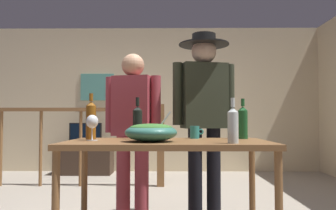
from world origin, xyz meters
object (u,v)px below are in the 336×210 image
Objects in this scene: salad_bowl at (151,131)px; tv_console at (86,161)px; framed_picture at (97,87)px; wine_glass at (92,123)px; flat_screen_tv at (86,133)px; wine_bottle_dark at (137,122)px; mug_teal at (195,132)px; person_standing_left at (133,123)px; wine_bottle_green at (243,122)px; serving_table at (168,151)px; wine_bottle_clear at (233,124)px; wine_bottle_amber at (91,120)px; stair_railing at (95,136)px; person_standing_right at (204,107)px.

tv_console is at bearing 111.41° from salad_bowl.
wine_glass is (0.76, -3.56, -0.60)m from framed_picture.
flat_screen_tv is 3.37m from wine_glass.
wine_bottle_dark reaches higher than mug_teal.
tv_console is at bearing -54.67° from person_standing_left.
wine_bottle_green is (0.72, 0.34, 0.06)m from salad_bowl.
wine_bottle_dark reaches higher than salad_bowl.
salad_bowl is (1.32, -3.38, 0.62)m from tv_console.
wine_bottle_dark reaches higher than wine_bottle_green.
serving_table reaches higher than tv_console.
person_standing_left is at bearing 129.39° from wine_bottle_clear.
wine_bottle_amber reaches higher than wine_glass.
stair_railing is 2.35m from mug_teal.
wine_bottle_clear reaches higher than flat_screen_tv.
person_standing_left is (-0.33, 0.67, 0.20)m from serving_table.
mug_teal is (1.54, -3.29, -0.69)m from framed_picture.
tv_console is 3.48m from mug_teal.
person_standing_right reaches higher than person_standing_left.
flat_screen_tv is 2.87× the size of wine_glass.
framed_picture is 0.38× the size of person_standing_left.
wine_glass is 1.69× the size of mug_teal.
person_standing_right reaches higher than wine_bottle_green.
stair_railing reaches higher than serving_table.
stair_railing is 8.05× the size of wine_bottle_amber.
wine_bottle_amber is at bearing 73.66° from person_standing_left.
wine_bottle_clear is (0.99, -0.27, -0.01)m from wine_glass.
wine_bottle_green is at bearing 3.00° from wine_bottle_amber.
mug_teal is 0.47m from person_standing_right.
stair_railing is 2.92m from wine_bottle_clear.
framed_picture reaches higher than wine_bottle_dark.
serving_table is 4.56× the size of wine_bottle_green.
flat_screen_tv is at bearing 111.60° from salad_bowl.
wine_bottle_green reaches higher than serving_table.
wine_bottle_clear is at bearing 83.59° from person_standing_right.
stair_railing is 2.54m from salad_bowl.
flat_screen_tv is at bearing -110.75° from framed_picture.
mug_teal is at bearing 19.45° from wine_glass.
wine_bottle_amber is 3.21× the size of mug_teal.
person_standing_left is at bearing 144.72° from mug_teal.
person_standing_left reaches higher than stair_railing.
stair_railing is 2.49m from serving_table.
serving_table is 4.00× the size of salad_bowl.
wine_bottle_dark is (-0.67, 0.45, 0.01)m from wine_bottle_clear.
person_standing_right is at bearing 95.93° from wine_bottle_clear.
wine_bottle_green is 0.89× the size of wine_bottle_amber.
wine_bottle_amber is at bearing -78.15° from framed_picture.
mug_teal is at bearing 52.04° from serving_table.
serving_table is 0.67m from wine_bottle_amber.
stair_railing is at bearing -61.00° from person_standing_right.
wine_glass is 0.53× the size of wine_bottle_amber.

